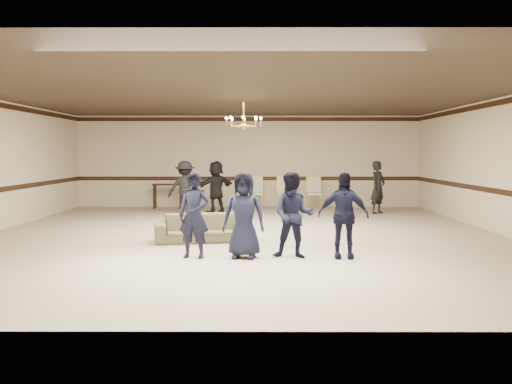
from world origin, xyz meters
TOP-DOWN VIEW (x-y plane):
  - room at (0.00, 0.00)m, footprint 12.01×14.01m
  - chair_rail at (0.00, 6.99)m, footprint 12.00×0.02m
  - crown_molding at (0.00, 6.99)m, footprint 12.00×0.02m
  - chandelier at (0.00, 1.00)m, footprint 0.94×0.94m
  - boy_a at (-0.81, -2.76)m, footprint 0.64×0.49m
  - boy_b at (0.09, -2.76)m, footprint 0.82×0.60m
  - boy_c at (0.99, -2.76)m, footprint 0.85×0.71m
  - boy_d at (1.89, -2.76)m, footprint 0.94×0.44m
  - settee at (-0.85, -0.84)m, footprint 2.14×1.17m
  - adult_left at (-1.89, 4.42)m, footprint 1.08×0.63m
  - adult_mid at (-0.99, 5.12)m, footprint 1.47×1.39m
  - adult_right at (4.11, 4.72)m, footprint 0.70×0.71m
  - banquet_chair_left at (0.26, 6.20)m, footprint 0.54×0.54m
  - banquet_chair_mid at (1.26, 6.20)m, footprint 0.54×0.54m
  - banquet_chair_right at (2.26, 6.20)m, footprint 0.57×0.57m
  - console_table at (-2.74, 6.40)m, footprint 1.05×0.52m

SIDE VIEW (x-z plane):
  - settee at x=-0.85m, z-range 0.00..0.59m
  - console_table at x=-2.74m, z-range 0.00..0.85m
  - banquet_chair_left at x=0.26m, z-range 0.00..1.07m
  - banquet_chair_mid at x=1.26m, z-range 0.00..1.07m
  - banquet_chair_right at x=2.26m, z-range 0.00..1.07m
  - boy_a at x=-0.81m, z-range 0.00..1.56m
  - boy_b at x=0.09m, z-range 0.00..1.56m
  - boy_c at x=0.99m, z-range 0.00..1.56m
  - boy_d at x=1.89m, z-range 0.00..1.56m
  - adult_left at x=-1.89m, z-range 0.00..1.65m
  - adult_mid at x=-0.99m, z-range 0.00..1.65m
  - adult_right at x=4.11m, z-range 0.00..1.65m
  - chair_rail at x=0.00m, z-range 0.93..1.07m
  - room at x=0.00m, z-range -0.01..3.20m
  - chandelier at x=0.00m, z-range 2.43..3.32m
  - crown_molding at x=0.00m, z-range 3.01..3.15m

